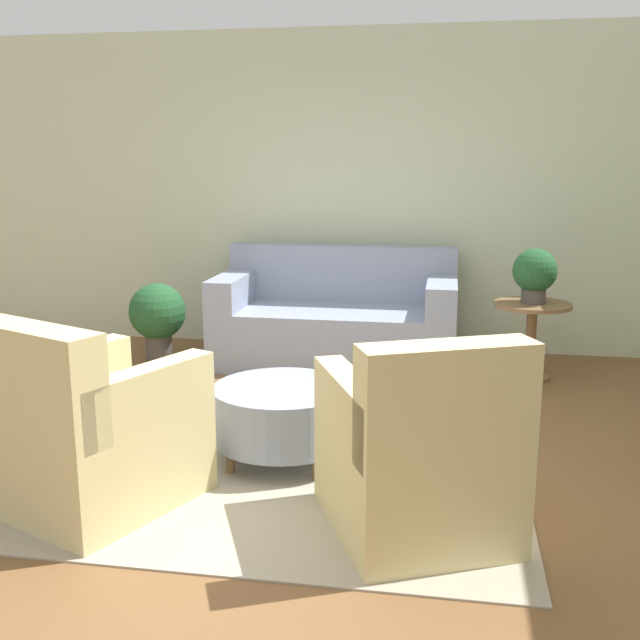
{
  "coord_description": "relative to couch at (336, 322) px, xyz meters",
  "views": [
    {
      "loc": [
        0.9,
        -3.78,
        1.71
      ],
      "look_at": [
        0.15,
        0.55,
        0.75
      ],
      "focal_mm": 42.0,
      "sensor_mm": 36.0,
      "label": 1
    }
  ],
  "objects": [
    {
      "name": "couch",
      "position": [
        0.0,
        0.0,
        0.0
      ],
      "size": [
        1.99,
        0.96,
        0.96
      ],
      "color": "#8E99B2",
      "rests_on": "ground_plane"
    },
    {
      "name": "armchair_right",
      "position": [
        0.81,
        -2.87,
        0.03
      ],
      "size": [
        1.03,
        1.1,
        0.96
      ],
      "color": "beige",
      "rests_on": "rug"
    },
    {
      "name": "wall_back",
      "position": [
        0.01,
        0.63,
        1.05
      ],
      "size": [
        9.77,
        0.12,
        2.8
      ],
      "color": "beige",
      "rests_on": "ground_plane"
    },
    {
      "name": "rug",
      "position": [
        0.01,
        -2.32,
        -0.34
      ],
      "size": [
        2.69,
        2.17,
        0.01
      ],
      "color": "#B2A893",
      "rests_on": "ground_plane"
    },
    {
      "name": "ground_plane",
      "position": [
        0.01,
        -2.32,
        -0.35
      ],
      "size": [
        16.0,
        16.0,
        0.0
      ],
      "primitive_type": "plane",
      "color": "brown"
    },
    {
      "name": "armchair_left",
      "position": [
        -0.78,
        -2.87,
        0.03
      ],
      "size": [
        1.03,
        1.1,
        0.96
      ],
      "color": "beige",
      "rests_on": "rug"
    },
    {
      "name": "side_table",
      "position": [
        1.57,
        -0.23,
        0.07
      ],
      "size": [
        0.59,
        0.59,
        0.61
      ],
      "color": "olive",
      "rests_on": "ground_plane"
    },
    {
      "name": "potted_plant_floor",
      "position": [
        -1.5,
        -0.22,
        0.05
      ],
      "size": [
        0.48,
        0.48,
        0.67
      ],
      "color": "#4C4742",
      "rests_on": "ground_plane"
    },
    {
      "name": "potted_plant_on_side_table",
      "position": [
        1.57,
        -0.23,
        0.49
      ],
      "size": [
        0.34,
        0.34,
        0.42
      ],
      "color": "#4C4742",
      "rests_on": "side_table"
    },
    {
      "name": "ottoman_table",
      "position": [
        0.01,
        -2.15,
        -0.06
      ],
      "size": [
        0.8,
        0.8,
        0.43
      ],
      "color": "#8E99B2",
      "rests_on": "rug"
    }
  ]
}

